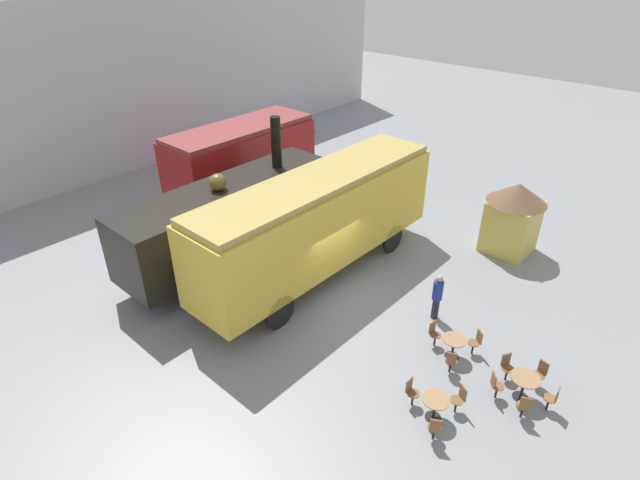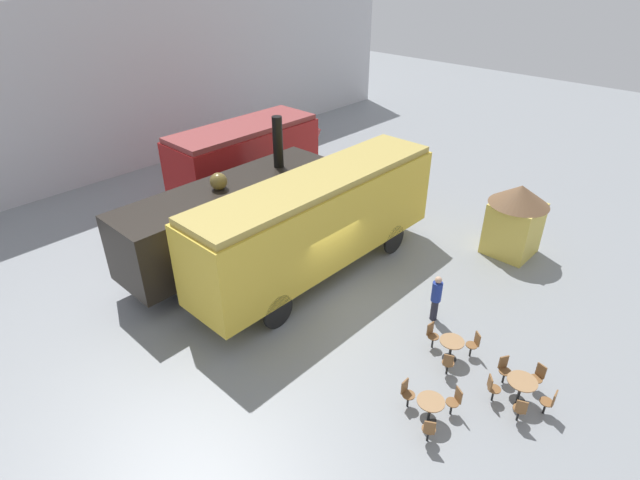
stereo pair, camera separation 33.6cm
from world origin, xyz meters
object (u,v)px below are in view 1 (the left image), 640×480
object	(u,v)px
passenger_coach_vintage	(319,218)
cafe_chair_0	(434,332)
steam_locomotive	(232,215)
visitor_person	(437,295)
cafe_table_far	(524,382)
streamlined_locomotive	(252,151)
cafe_table_mid	(435,404)
ticket_kiosk	(513,214)
cafe_table_near	(454,344)

from	to	relation	value
passenger_coach_vintage	cafe_chair_0	size ratio (longest dim) A/B	12.33
steam_locomotive	passenger_coach_vintage	distance (m)	3.52
visitor_person	cafe_table_far	bearing A→B (deg)	-111.90
cafe_chair_0	visitor_person	xyz separation A→B (m)	(1.22, 0.66, 0.43)
streamlined_locomotive	steam_locomotive	distance (m)	6.75
streamlined_locomotive	cafe_table_mid	world-z (taller)	streamlined_locomotive
cafe_chair_0	visitor_person	bearing A→B (deg)	124.98
streamlined_locomotive	ticket_kiosk	size ratio (longest dim) A/B	3.11
cafe_table_far	cafe_chair_0	distance (m)	3.00
cafe_chair_0	ticket_kiosk	distance (m)	7.25
cafe_chair_0	visitor_person	size ratio (longest dim) A/B	0.50
steam_locomotive	cafe_chair_0	size ratio (longest dim) A/B	10.55
streamlined_locomotive	steam_locomotive	world-z (taller)	steam_locomotive
ticket_kiosk	cafe_table_far	bearing A→B (deg)	-153.17
steam_locomotive	cafe_table_near	world-z (taller)	steam_locomotive
cafe_chair_0	cafe_table_near	bearing A→B (deg)	0.00
steam_locomotive	cafe_table_mid	xyz separation A→B (m)	(-1.57, -10.09, -1.48)
passenger_coach_vintage	ticket_kiosk	distance (m)	8.06
streamlined_locomotive	passenger_coach_vintage	world-z (taller)	passenger_coach_vintage
passenger_coach_vintage	cafe_table_mid	distance (m)	7.82
streamlined_locomotive	passenger_coach_vintage	xyz separation A→B (m)	(-3.49, -7.68, 0.26)
cafe_table_near	cafe_table_far	xyz separation A→B (m)	(-0.16, -2.25, 0.06)
cafe_table_mid	ticket_kiosk	bearing A→B (deg)	13.24
streamlined_locomotive	ticket_kiosk	world-z (taller)	streamlined_locomotive
cafe_chair_0	ticket_kiosk	xyz separation A→B (m)	(7.12, 0.74, 1.16)
cafe_table_mid	cafe_table_far	distance (m)	2.69
cafe_chair_0	ticket_kiosk	bearing A→B (deg)	102.50
streamlined_locomotive	cafe_chair_0	bearing A→B (deg)	-107.29
visitor_person	cafe_table_mid	bearing A→B (deg)	-149.58
steam_locomotive	visitor_person	world-z (taller)	steam_locomotive
steam_locomotive	streamlined_locomotive	bearing A→B (deg)	42.09
cafe_table_far	passenger_coach_vintage	bearing A→B (deg)	84.36
cafe_table_mid	cafe_chair_0	size ratio (longest dim) A/B	0.85
cafe_table_near	visitor_person	distance (m)	1.96
cafe_table_near	visitor_person	bearing A→B (deg)	46.95
cafe_chair_0	cafe_table_far	bearing A→B (deg)	1.91
cafe_table_near	cafe_table_mid	distance (m)	2.54
cafe_table_mid	streamlined_locomotive	bearing A→B (deg)	65.78
cafe_table_near	ticket_kiosk	size ratio (longest dim) A/B	0.25
steam_locomotive	cafe_table_near	size ratio (longest dim) A/B	12.38
cafe_table_far	ticket_kiosk	bearing A→B (deg)	26.83
passenger_coach_vintage	cafe_table_far	world-z (taller)	passenger_coach_vintage
steam_locomotive	cafe_table_far	distance (m)	11.66
streamlined_locomotive	ticket_kiosk	distance (m)	12.73
cafe_table_near	cafe_table_mid	xyz separation A→B (m)	(-2.42, -0.79, -0.00)
cafe_table_near	visitor_person	world-z (taller)	visitor_person
cafe_table_mid	cafe_chair_0	bearing A→B (deg)	31.38
steam_locomotive	ticket_kiosk	distance (m)	11.23
streamlined_locomotive	cafe_table_near	bearing A→B (deg)	-106.74
passenger_coach_vintage	cafe_table_far	distance (m)	8.63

